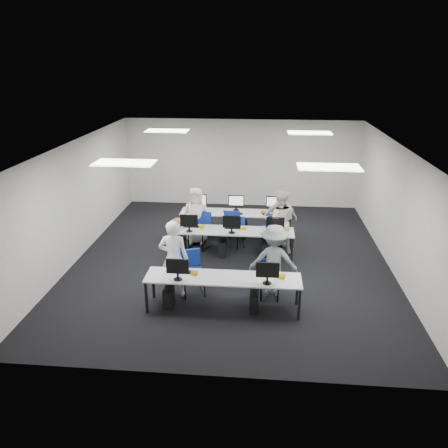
# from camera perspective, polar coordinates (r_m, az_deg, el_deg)

# --- Properties ---
(room) EXTENTS (9.00, 9.02, 3.00)m
(room) POSITION_cam_1_polar(r_m,az_deg,el_deg) (10.90, 1.03, 2.55)
(room) COLOR black
(room) RESTS_ON ground
(ceiling_panels) EXTENTS (5.20, 4.60, 0.02)m
(ceiling_panels) POSITION_cam_1_polar(r_m,az_deg,el_deg) (10.52, 1.08, 10.24)
(ceiling_panels) COLOR white
(ceiling_panels) RESTS_ON room
(desk_front) EXTENTS (3.20, 0.70, 0.73)m
(desk_front) POSITION_cam_1_polar(r_m,az_deg,el_deg) (9.03, -0.14, -7.25)
(desk_front) COLOR #B4B6B8
(desk_front) RESTS_ON ground
(desk_mid) EXTENTS (3.20, 0.70, 0.73)m
(desk_mid) POSITION_cam_1_polar(r_m,az_deg,el_deg) (11.37, 1.07, -1.04)
(desk_mid) COLOR #B4B6B8
(desk_mid) RESTS_ON ground
(desk_back) EXTENTS (3.20, 0.70, 0.73)m
(desk_back) POSITION_cam_1_polar(r_m,az_deg,el_deg) (12.68, 1.54, 1.33)
(desk_back) COLOR #B4B6B8
(desk_back) RESTS_ON ground
(equipment_front) EXTENTS (2.51, 0.41, 1.19)m
(equipment_front) POSITION_cam_1_polar(r_m,az_deg,el_deg) (9.18, -1.35, -9.02)
(equipment_front) COLOR #0B2C97
(equipment_front) RESTS_ON desk_front
(equipment_mid) EXTENTS (2.91, 0.41, 1.19)m
(equipment_mid) POSITION_cam_1_polar(r_m,az_deg,el_deg) (11.50, 0.10, -2.54)
(equipment_mid) COLOR white
(equipment_mid) RESTS_ON desk_mid
(equipment_back) EXTENTS (2.91, 0.41, 1.19)m
(equipment_back) POSITION_cam_1_polar(r_m,az_deg,el_deg) (12.80, 2.38, -0.03)
(equipment_back) COLOR white
(equipment_back) RESTS_ON desk_back
(chair_0) EXTENTS (0.63, 0.66, 0.98)m
(chair_0) POSITION_cam_1_polar(r_m,az_deg,el_deg) (9.80, -4.14, -7.34)
(chair_0) COLOR navy
(chair_0) RESTS_ON ground
(chair_1) EXTENTS (0.42, 0.45, 0.83)m
(chair_1) POSITION_cam_1_polar(r_m,az_deg,el_deg) (9.71, 5.99, -8.02)
(chair_1) COLOR navy
(chair_1) RESTS_ON ground
(chair_2) EXTENTS (0.64, 0.67, 0.99)m
(chair_2) POSITION_cam_1_polar(r_m,az_deg,el_deg) (12.06, -3.12, -1.64)
(chair_2) COLOR navy
(chair_2) RESTS_ON ground
(chair_3) EXTENTS (0.51, 0.55, 0.97)m
(chair_3) POSITION_cam_1_polar(r_m,az_deg,el_deg) (12.08, 0.90, -1.59)
(chair_3) COLOR navy
(chair_3) RESTS_ON ground
(chair_4) EXTENTS (0.56, 0.59, 0.92)m
(chair_4) POSITION_cam_1_polar(r_m,az_deg,el_deg) (12.03, 6.19, -1.90)
(chair_4) COLOR navy
(chair_4) RESTS_ON ground
(chair_5) EXTENTS (0.54, 0.56, 0.88)m
(chair_5) POSITION_cam_1_polar(r_m,az_deg,el_deg) (12.43, -3.49, -1.10)
(chair_5) COLOR navy
(chair_5) RESTS_ON ground
(chair_6) EXTENTS (0.47, 0.51, 0.90)m
(chair_6) POSITION_cam_1_polar(r_m,az_deg,el_deg) (12.21, 1.72, -1.47)
(chair_6) COLOR navy
(chair_6) RESTS_ON ground
(chair_7) EXTENTS (0.60, 0.63, 0.96)m
(chair_7) POSITION_cam_1_polar(r_m,az_deg,el_deg) (12.25, 6.33, -1.42)
(chair_7) COLOR navy
(chair_7) RESTS_ON ground
(handbag) EXTENTS (0.37, 0.28, 0.27)m
(handbag) POSITION_cam_1_polar(r_m,az_deg,el_deg) (11.55, -6.09, 0.17)
(handbag) COLOR #987B4E
(handbag) RESTS_ON desk_mid
(student_0) EXTENTS (0.64, 0.42, 1.76)m
(student_0) POSITION_cam_1_polar(r_m,az_deg,el_deg) (9.51, -6.58, -4.51)
(student_0) COLOR white
(student_0) RESTS_ON ground
(student_1) EXTENTS (0.85, 0.68, 1.70)m
(student_1) POSITION_cam_1_polar(r_m,az_deg,el_deg) (11.72, 7.29, 0.36)
(student_1) COLOR white
(student_1) RESTS_ON ground
(student_2) EXTENTS (0.80, 0.53, 1.61)m
(student_2) POSITION_cam_1_polar(r_m,az_deg,el_deg) (12.19, -3.65, 1.09)
(student_2) COLOR white
(student_2) RESTS_ON ground
(student_3) EXTENTS (0.91, 0.39, 1.55)m
(student_3) POSITION_cam_1_polar(r_m,az_deg,el_deg) (12.16, 7.38, 0.74)
(student_3) COLOR white
(student_3) RESTS_ON ground
(photographer) EXTENTS (1.08, 0.65, 1.64)m
(photographer) POSITION_cam_1_polar(r_m,az_deg,el_deg) (9.56, 6.51, -4.76)
(photographer) COLOR slate
(photographer) RESTS_ON ground
(dslr_camera) EXTENTS (0.15, 0.19, 0.10)m
(dslr_camera) POSITION_cam_1_polar(r_m,az_deg,el_deg) (9.39, 6.75, 0.51)
(dslr_camera) COLOR black
(dslr_camera) RESTS_ON photographer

